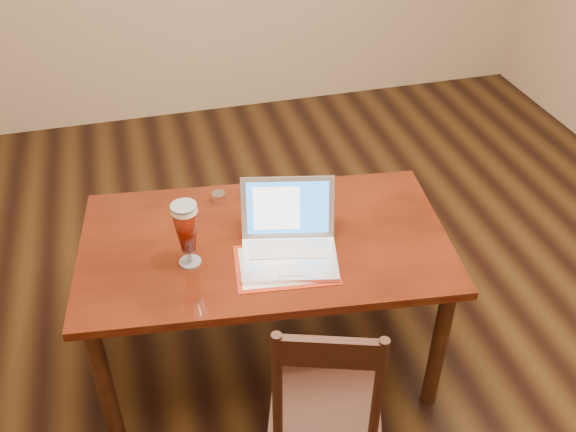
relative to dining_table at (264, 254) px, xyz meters
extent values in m
plane|color=black|center=(0.37, -0.02, -0.61)|extent=(5.00, 5.00, 0.00)
cube|color=#521A0B|center=(0.01, 0.01, 0.05)|extent=(1.54, 0.99, 0.04)
cylinder|color=#341B0D|center=(-0.68, -0.25, -0.29)|extent=(0.06, 0.06, 0.64)
cylinder|color=#341B0D|center=(0.61, -0.41, -0.29)|extent=(0.06, 0.06, 0.64)
cylinder|color=#341B0D|center=(-0.60, 0.42, -0.29)|extent=(0.06, 0.06, 0.64)
cylinder|color=#341B0D|center=(0.70, 0.26, -0.29)|extent=(0.06, 0.06, 0.64)
cube|color=maroon|center=(0.05, -0.16, 0.07)|extent=(0.41, 0.32, 0.00)
cube|color=silver|center=(0.05, -0.16, 0.07)|extent=(0.37, 0.28, 0.00)
cube|color=silver|center=(0.07, -0.15, 0.08)|extent=(0.41, 0.32, 0.02)
cube|color=silver|center=(0.08, -0.10, 0.09)|extent=(0.31, 0.18, 0.00)
cube|color=#B7B7BC|center=(0.05, -0.22, 0.09)|extent=(0.10, 0.08, 0.00)
cube|color=silver|center=(0.10, 0.00, 0.21)|extent=(0.37, 0.15, 0.24)
cube|color=blue|center=(0.10, 0.00, 0.21)|extent=(0.32, 0.13, 0.20)
cube|color=white|center=(0.06, 0.01, 0.21)|extent=(0.19, 0.08, 0.17)
cylinder|color=silver|center=(-0.30, -0.06, 0.07)|extent=(0.08, 0.08, 0.01)
cylinder|color=silver|center=(-0.30, -0.06, 0.11)|extent=(0.01, 0.01, 0.06)
cylinder|color=white|center=(-0.30, -0.06, 0.32)|extent=(0.10, 0.10, 0.02)
cylinder|color=silver|center=(-0.30, -0.06, 0.33)|extent=(0.10, 0.10, 0.01)
cylinder|color=silver|center=(-0.12, 0.31, 0.09)|extent=(0.06, 0.06, 0.04)
cylinder|color=silver|center=(0.00, 0.30, 0.09)|extent=(0.06, 0.06, 0.04)
cube|color=black|center=(0.07, -0.61, -0.22)|extent=(0.48, 0.47, 0.04)
cylinder|color=black|center=(-0.03, -0.42, -0.42)|extent=(0.04, 0.04, 0.37)
cylinder|color=black|center=(0.27, -0.52, -0.42)|extent=(0.04, 0.04, 0.37)
cylinder|color=black|center=(-0.12, -0.69, 0.04)|extent=(0.03, 0.03, 0.49)
cylinder|color=black|center=(0.17, -0.79, 0.04)|extent=(0.03, 0.03, 0.49)
cube|color=black|center=(0.03, -0.74, 0.23)|extent=(0.30, 0.13, 0.11)
camera|label=1|loc=(-0.42, -1.93, 1.67)|focal=40.00mm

